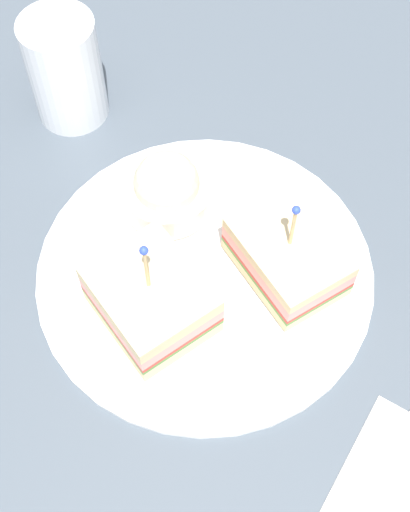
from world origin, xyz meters
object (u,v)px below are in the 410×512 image
Objects in this scene: sandwich_half_back at (287,255)px; coleslaw_bowl at (167,189)px; sandwich_half_front at (151,299)px; drink_glass at (66,76)px; napkin at (408,485)px; plate at (205,270)px.

sandwich_half_back is 1.45× the size of coleslaw_bowl.
sandwich_half_front is 1.02× the size of sandwich_half_back.
coleslaw_bowl is at bearing -3.31° from sandwich_half_front.
napkin is (-36.87, -29.89, -4.78)cm from drink_glass.
plate is at bearing 91.23° from sandwich_half_back.
plate is 2.47× the size of sandwich_half_back.
sandwich_half_front reaches higher than drink_glass.
sandwich_half_front is 25.44cm from drink_glass.
coleslaw_bowl is at bearing 57.83° from sandwich_half_back.
drink_glass reaches higher than sandwich_half_back.
sandwich_half_front is 24.46cm from napkin.
drink_glass is (18.72, 21.01, 1.62)cm from sandwich_half_back.
sandwich_half_front reaches higher than plate.
plate is 24.00cm from napkin.
sandwich_half_back reaches higher than plate.
sandwich_half_back is (0.15, -7.00, 2.74)cm from plate.
coleslaw_bowl is 0.78× the size of napkin.
sandwich_half_back is at bearing 26.07° from napkin.
sandwich_half_front reaches higher than napkin.
sandwich_half_front reaches higher than sandwich_half_back.
sandwich_half_back reaches higher than coleslaw_bowl.
coleslaw_bowl is (6.83, 3.63, 2.72)cm from plate.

